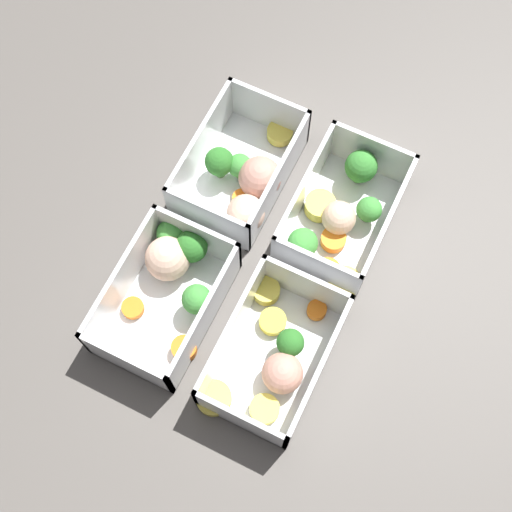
% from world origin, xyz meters
% --- Properties ---
extents(ground_plane, '(4.00, 4.00, 0.00)m').
position_xyz_m(ground_plane, '(0.00, 0.00, 0.00)').
color(ground_plane, '#56514C').
extents(container_near_left, '(0.17, 0.12, 0.07)m').
position_xyz_m(container_near_left, '(-0.08, -0.05, 0.03)').
color(container_near_left, white).
rests_on(container_near_left, ground_plane).
extents(container_near_right, '(0.17, 0.11, 0.07)m').
position_xyz_m(container_near_right, '(0.07, -0.07, 0.03)').
color(container_near_right, white).
rests_on(container_near_right, ground_plane).
extents(container_far_left, '(0.18, 0.11, 0.07)m').
position_xyz_m(container_far_left, '(-0.09, 0.06, 0.02)').
color(container_far_left, white).
rests_on(container_far_left, ground_plane).
extents(container_far_right, '(0.17, 0.12, 0.07)m').
position_xyz_m(container_far_right, '(0.09, 0.07, 0.02)').
color(container_far_right, white).
rests_on(container_far_right, ground_plane).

